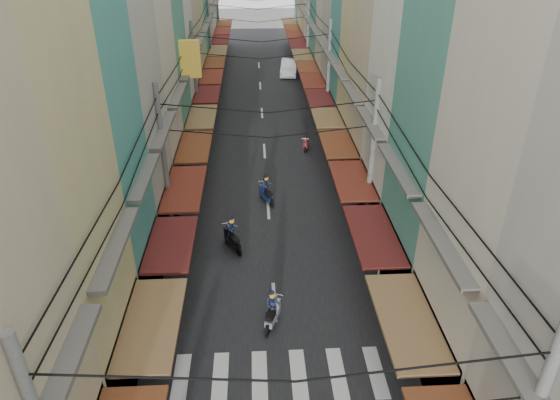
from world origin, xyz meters
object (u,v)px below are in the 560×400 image
object	(u,v)px
bicycle	(391,271)
traffic_sign	(382,236)
market_umbrella	(471,293)
white_car	(289,75)

from	to	relation	value
bicycle	traffic_sign	world-z (taller)	traffic_sign
bicycle	traffic_sign	bearing A→B (deg)	139.65
market_umbrella	traffic_sign	world-z (taller)	traffic_sign
traffic_sign	market_umbrella	bearing A→B (deg)	-57.73
market_umbrella	traffic_sign	distance (m)	4.53
white_car	market_umbrella	xyz separation A→B (m)	(4.06, -38.42, 2.19)
market_umbrella	traffic_sign	xyz separation A→B (m)	(-2.42, 3.83, 0.07)
market_umbrella	white_car	bearing A→B (deg)	96.03
white_car	market_umbrella	bearing A→B (deg)	-76.82
white_car	bicycle	world-z (taller)	white_car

